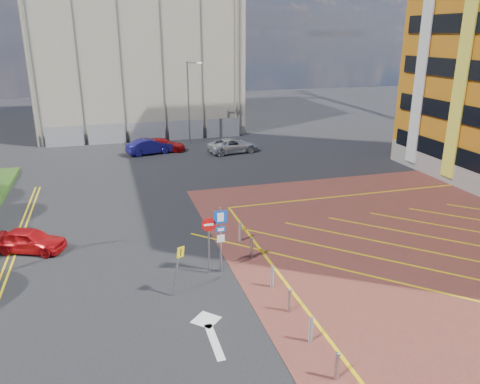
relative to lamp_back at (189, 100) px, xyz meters
name	(u,v)px	position (x,y,z in m)	size (l,w,h in m)	color
ground	(216,284)	(-4.08, -28.00, -4.36)	(140.00, 140.00, 0.00)	black
forecourt	(476,245)	(9.92, -28.00, -4.35)	(26.00, 26.00, 0.02)	brown
lamp_back	(189,100)	(0.00, 0.00, 0.00)	(1.53, 0.16, 8.00)	#9EA0A8
sign_cluster	(216,234)	(-3.78, -27.02, -2.41)	(1.17, 0.12, 3.20)	#9EA0A8
warning_sign	(178,265)	(-5.79, -28.50, -2.93)	(0.69, 0.41, 2.25)	#9EA0A8
bollard_row	(278,285)	(-1.78, -29.67, -3.89)	(0.14, 11.14, 0.90)	#9EA0A8
construction_building	(133,29)	(-4.08, 12.00, 6.64)	(21.20, 19.20, 22.00)	#A39A85
construction_fence	(157,131)	(-3.08, 2.00, -3.36)	(21.60, 0.06, 2.00)	gray
car_red_left	(29,240)	(-12.37, -22.19, -3.75)	(1.45, 3.60, 1.23)	red
car_blue_back	(150,146)	(-4.40, -3.31, -3.66)	(1.48, 4.23, 1.40)	navy
car_red_back	(163,145)	(-3.13, -2.61, -3.75)	(1.71, 4.22, 1.22)	#AD0E11
car_silver_back	(233,146)	(3.07, -4.91, -3.70)	(2.19, 4.75, 1.32)	silver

